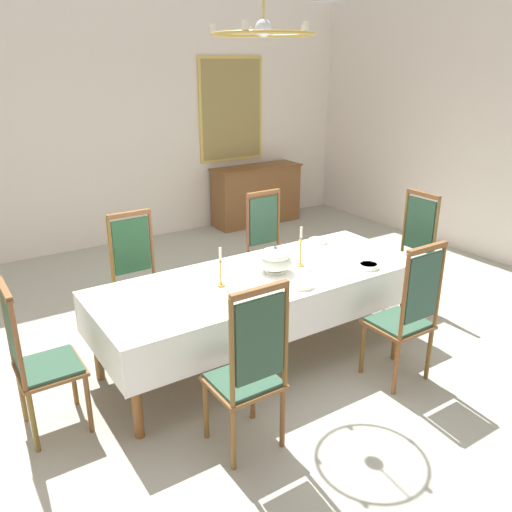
# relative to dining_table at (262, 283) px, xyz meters

# --- Properties ---
(ground) EXTENTS (7.60, 7.15, 0.04)m
(ground) POSITION_rel_dining_table_xyz_m (0.00, 0.09, -0.71)
(ground) COLOR #A8A898
(back_wall) EXTENTS (7.60, 0.08, 3.30)m
(back_wall) POSITION_rel_dining_table_xyz_m (0.00, 3.70, 0.96)
(back_wall) COLOR silver
(back_wall) RESTS_ON ground
(dining_table) EXTENTS (2.81, 1.05, 0.76)m
(dining_table) POSITION_rel_dining_table_xyz_m (0.00, 0.00, 0.00)
(dining_table) COLOR brown
(dining_table) RESTS_ON ground
(tablecloth) EXTENTS (2.83, 1.07, 0.35)m
(tablecloth) POSITION_rel_dining_table_xyz_m (0.00, 0.00, -0.01)
(tablecloth) COLOR white
(tablecloth) RESTS_ON dining_table
(chair_south_a) EXTENTS (0.44, 0.42, 1.22)m
(chair_south_a) POSITION_rel_dining_table_xyz_m (-0.73, -0.93, -0.08)
(chair_south_a) COLOR brown
(chair_south_a) RESTS_ON ground
(chair_north_a) EXTENTS (0.44, 0.42, 1.17)m
(chair_north_a) POSITION_rel_dining_table_xyz_m (-0.73, 0.93, -0.10)
(chair_north_a) COLOR brown
(chair_north_a) RESTS_ON ground
(chair_south_b) EXTENTS (0.44, 0.42, 1.19)m
(chair_south_b) POSITION_rel_dining_table_xyz_m (0.72, -0.93, -0.09)
(chair_south_b) COLOR brown
(chair_south_b) RESTS_ON ground
(chair_north_b) EXTENTS (0.44, 0.42, 1.17)m
(chair_north_b) POSITION_rel_dining_table_xyz_m (0.72, 0.93, -0.10)
(chair_north_b) COLOR brown
(chair_north_b) RESTS_ON ground
(chair_head_west) EXTENTS (0.42, 0.44, 1.13)m
(chair_head_west) POSITION_rel_dining_table_xyz_m (-1.81, -0.00, -0.11)
(chair_head_west) COLOR brown
(chair_head_west) RESTS_ON ground
(chair_head_east) EXTENTS (0.42, 0.44, 1.21)m
(chair_head_east) POSITION_rel_dining_table_xyz_m (1.82, -0.00, -0.08)
(chair_head_east) COLOR brown
(chair_head_east) RESTS_ON ground
(soup_tureen) EXTENTS (0.29, 0.29, 0.23)m
(soup_tureen) POSITION_rel_dining_table_xyz_m (0.13, 0.00, 0.19)
(soup_tureen) COLOR white
(soup_tureen) RESTS_ON tablecloth
(candlestick_west) EXTENTS (0.07, 0.07, 0.32)m
(candlestick_west) POSITION_rel_dining_table_xyz_m (-0.40, 0.00, 0.20)
(candlestick_west) COLOR gold
(candlestick_west) RESTS_ON tablecloth
(candlestick_east) EXTENTS (0.07, 0.07, 0.35)m
(candlestick_east) POSITION_rel_dining_table_xyz_m (0.40, 0.00, 0.22)
(candlestick_east) COLOR gold
(candlestick_east) RESTS_ON tablecloth
(bowl_near_left) EXTENTS (0.18, 0.18, 0.04)m
(bowl_near_left) POSITION_rel_dining_table_xyz_m (0.93, 0.39, 0.10)
(bowl_near_left) COLOR white
(bowl_near_left) RESTS_ON tablecloth
(bowl_near_right) EXTENTS (0.18, 0.18, 0.04)m
(bowl_near_right) POSITION_rel_dining_table_xyz_m (0.13, -0.37, 0.09)
(bowl_near_right) COLOR white
(bowl_near_right) RESTS_ON tablecloth
(bowl_far_left) EXTENTS (0.18, 0.18, 0.04)m
(bowl_far_left) POSITION_rel_dining_table_xyz_m (0.85, -0.37, 0.10)
(bowl_far_left) COLOR white
(bowl_far_left) RESTS_ON tablecloth
(spoon_primary) EXTENTS (0.06, 0.17, 0.01)m
(spoon_primary) POSITION_rel_dining_table_xyz_m (1.05, 0.42, 0.08)
(spoon_primary) COLOR gold
(spoon_primary) RESTS_ON tablecloth
(spoon_secondary) EXTENTS (0.06, 0.17, 0.01)m
(spoon_secondary) POSITION_rel_dining_table_xyz_m (0.26, -0.35, 0.08)
(spoon_secondary) COLOR gold
(spoon_secondary) RESTS_ON tablecloth
(sideboard) EXTENTS (1.44, 0.48, 0.90)m
(sideboard) POSITION_rel_dining_table_xyz_m (2.18, 3.39, -0.23)
(sideboard) COLOR brown
(sideboard) RESTS_ON ground
(framed_painting) EXTENTS (1.08, 0.05, 1.51)m
(framed_painting) POSITION_rel_dining_table_xyz_m (1.89, 3.64, 1.06)
(framed_painting) COLOR #D1B251
(chandelier) EXTENTS (0.75, 0.74, 0.66)m
(chandelier) POSITION_rel_dining_table_xyz_m (-0.00, 0.00, 1.94)
(chandelier) COLOR gold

